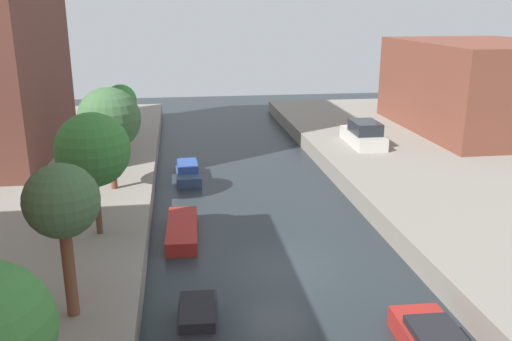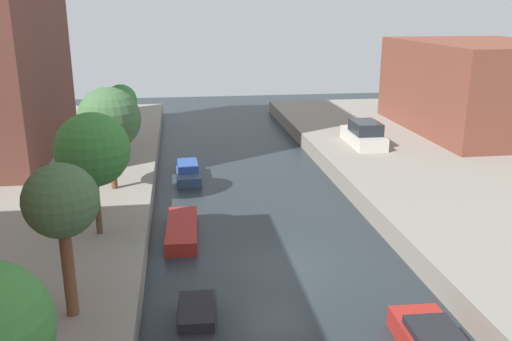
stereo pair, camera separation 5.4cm
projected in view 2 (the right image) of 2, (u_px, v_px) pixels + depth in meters
ground_plane at (278, 268)px, 20.79m from camera, size 84.00×84.00×0.00m
low_block_right at (482, 86)px, 38.73m from camera, size 10.00×14.09×6.27m
street_tree_2 at (61, 203)px, 14.83m from camera, size 2.08×2.08×4.55m
street_tree_3 at (93, 150)px, 20.49m from camera, size 2.84×2.84×4.83m
street_tree_4 at (109, 119)px, 25.79m from camera, size 3.00×3.00×4.98m
street_tree_5 at (121, 101)px, 31.49m from camera, size 1.81×1.81×4.30m
parked_car at (364, 135)px, 35.05m from camera, size 1.94×4.57×1.58m
moored_boat_left_2 at (197, 325)px, 16.29m from camera, size 1.39×3.53×0.98m
moored_boat_left_3 at (182, 230)px, 23.56m from camera, size 1.44×4.28×0.59m
moored_boat_left_4 at (188, 172)px, 31.58m from camera, size 1.45×3.83×0.91m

